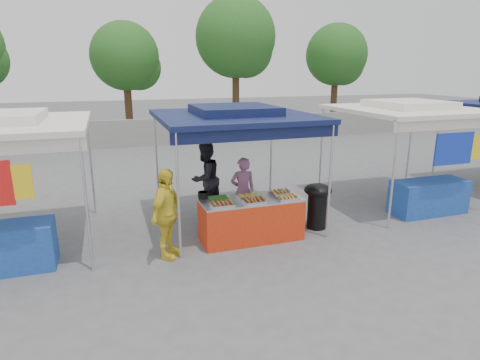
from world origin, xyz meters
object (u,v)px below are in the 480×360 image
object	(u,v)px
vendor_table	(251,219)
cooking_pot	(203,195)
customer_person	(167,214)
wok_burner	(317,202)
vendor_woman	(243,191)
helper_man	(205,179)

from	to	relation	value
vendor_table	cooking_pot	size ratio (longest dim) A/B	9.30
cooking_pot	customer_person	xyz separation A→B (m)	(-0.82, -0.64, -0.08)
vendor_table	cooking_pot	xyz separation A→B (m)	(-0.88, 0.35, 0.49)
wok_burner	vendor_woman	size ratio (longest dim) A/B	0.66
vendor_table	helper_man	distance (m)	1.87
vendor_table	helper_man	size ratio (longest dim) A/B	1.17
cooking_pot	wok_burner	distance (m)	2.45
vendor_woman	helper_man	size ratio (longest dim) A/B	0.88
cooking_pot	helper_man	bearing A→B (deg)	74.85
customer_person	wok_burner	bearing A→B (deg)	-48.15
wok_burner	customer_person	world-z (taller)	customer_person
vendor_table	vendor_woman	xyz separation A→B (m)	(0.12, 0.86, 0.32)
cooking_pot	wok_burner	bearing A→B (deg)	-5.54
cooking_pot	customer_person	world-z (taller)	customer_person
wok_burner	vendor_woman	world-z (taller)	vendor_woman
helper_man	customer_person	size ratio (longest dim) A/B	1.03
vendor_table	vendor_woman	distance (m)	0.92
vendor_woman	customer_person	bearing A→B (deg)	38.23
customer_person	helper_man	bearing A→B (deg)	4.21
wok_burner	customer_person	bearing A→B (deg)	-176.89
vendor_table	helper_man	world-z (taller)	helper_man
cooking_pot	wok_burner	size ratio (longest dim) A/B	0.22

